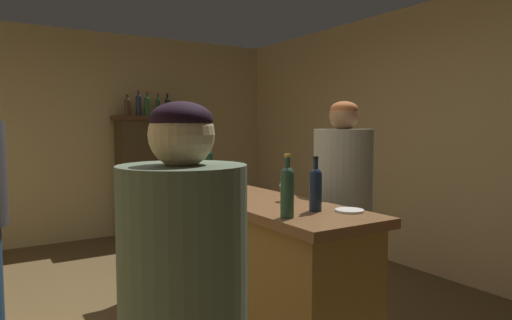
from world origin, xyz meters
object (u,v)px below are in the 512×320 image
at_px(flower_arrangement, 185,157).
at_px(cheese_plate, 349,211).
at_px(wine_bottle_merlot, 208,165).
at_px(wine_bottle_riesling, 316,187).
at_px(wine_glass_mid, 286,186).
at_px(wine_bottle_syrah, 175,165).
at_px(display_bottle_right, 168,106).
at_px(wine_bottle_pinot, 287,189).
at_px(wine_glass_spare, 209,178).
at_px(wine_glass_rear, 195,168).
at_px(bar_counter, 232,265).
at_px(display_bottle_left, 127,106).
at_px(bartender, 343,212).
at_px(display_bottle_midleft, 139,104).
at_px(wine_glass_front, 231,183).
at_px(wine_bottle_malbec, 163,165).
at_px(display_cabinet, 150,174).
at_px(display_bottle_center, 147,105).
at_px(display_bottle_midright, 158,106).

distance_m(flower_arrangement, cheese_plate, 1.92).
distance_m(wine_bottle_merlot, wine_bottle_riesling, 1.26).
bearing_deg(wine_glass_mid, wine_bottle_syrah, 101.39).
xyz_separation_m(wine_bottle_riesling, display_bottle_right, (0.70, 3.91, 0.58)).
xyz_separation_m(wine_bottle_pinot, wine_glass_spare, (0.04, 0.94, -0.04)).
distance_m(wine_glass_rear, flower_arrangement, 0.30).
height_order(bar_counter, display_bottle_left, display_bottle_left).
distance_m(flower_arrangement, bartender, 1.52).
bearing_deg(display_bottle_midleft, wine_bottle_syrah, -101.21).
bearing_deg(flower_arrangement, wine_glass_front, -99.63).
bearing_deg(wine_glass_spare, cheese_plate, -72.11).
xyz_separation_m(wine_glass_front, display_bottle_left, (0.32, 3.30, 0.61)).
bearing_deg(wine_glass_mid, wine_bottle_malbec, 99.96).
bearing_deg(cheese_plate, display_cabinet, 85.76).
xyz_separation_m(wine_glass_rear, flower_arrangement, (0.04, 0.29, 0.08)).
relative_size(wine_bottle_merlot, wine_bottle_riesling, 1.15).
bearing_deg(wine_bottle_syrah, bartender, -54.22).
height_order(wine_bottle_merlot, display_bottle_center, display_bottle_center).
bearing_deg(display_bottle_center, wine_bottle_riesling, -96.10).
relative_size(wine_bottle_pinot, display_bottle_midright, 1.02).
relative_size(bar_counter, wine_glass_rear, 16.60).
distance_m(display_bottle_midright, bartender, 3.59).
relative_size(display_cabinet, display_bottle_left, 5.45).
bearing_deg(flower_arrangement, wine_glass_rear, -97.69).
bearing_deg(display_bottle_center, bartender, -87.21).
distance_m(wine_glass_rear, display_bottle_center, 2.51).
distance_m(wine_bottle_syrah, display_bottle_center, 2.56).
xyz_separation_m(wine_bottle_malbec, flower_arrangement, (0.23, 0.08, 0.05)).
height_order(cheese_plate, display_bottle_right, display_bottle_right).
bearing_deg(wine_glass_spare, wine_glass_mid, -66.47).
relative_size(wine_bottle_riesling, display_bottle_midleft, 0.87).
distance_m(wine_glass_mid, display_bottle_midright, 3.66).
height_order(wine_glass_mid, display_bottle_left, display_bottle_left).
bearing_deg(display_bottle_midright, wine_bottle_merlot, -102.02).
height_order(bar_counter, display_bottle_center, display_bottle_center).
bearing_deg(display_bottle_midright, wine_bottle_riesling, -98.20).
height_order(wine_bottle_riesling, wine_glass_mid, wine_bottle_riesling).
relative_size(display_bottle_center, bartender, 0.20).
relative_size(wine_glass_front, wine_glass_rear, 0.88).
height_order(display_cabinet, wine_bottle_malbec, display_cabinet).
distance_m(flower_arrangement, display_bottle_center, 2.21).
relative_size(display_cabinet, wine_bottle_merlot, 4.85).
xyz_separation_m(wine_glass_rear, display_bottle_midleft, (0.30, 2.40, 0.62)).
height_order(wine_glass_mid, display_bottle_right, display_bottle_right).
bearing_deg(display_cabinet, wine_glass_mid, -96.08).
bearing_deg(bar_counter, display_bottle_center, 81.55).
height_order(wine_bottle_riesling, wine_bottle_malbec, wine_bottle_malbec).
bearing_deg(flower_arrangement, wine_glass_spare, -103.71).
height_order(bar_counter, wine_glass_front, wine_glass_front).
xyz_separation_m(wine_bottle_malbec, display_bottle_midright, (0.75, 2.19, 0.58)).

